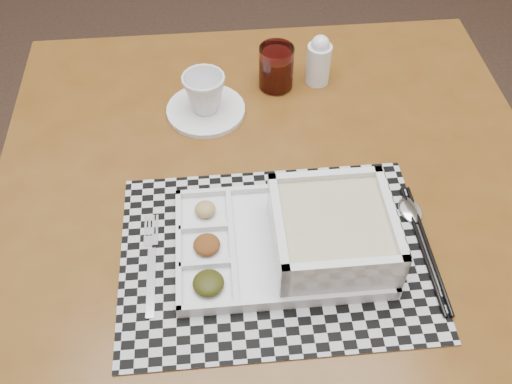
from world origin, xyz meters
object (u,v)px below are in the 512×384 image
creamer_bottle (319,60)px  serving_tray (316,237)px  dining_table (274,218)px  cup (204,93)px  juice_glass (276,69)px

creamer_bottle → serving_tray: bearing=-103.8°
dining_table → cup: bearing=113.3°
dining_table → creamer_bottle: size_ratio=9.66×
dining_table → creamer_bottle: 0.33m
serving_tray → cup: (-0.13, 0.35, 0.01)m
dining_table → cup: cup is taller
dining_table → serving_tray: serving_tray is taller
serving_tray → cup: bearing=110.7°
cup → creamer_bottle: (0.23, 0.06, 0.00)m
dining_table → cup: (-0.09, 0.22, 0.12)m
cup → dining_table: bearing=-56.5°
cup → creamer_bottle: creamer_bottle is taller
dining_table → creamer_bottle: bearing=63.6°
juice_glass → creamer_bottle: creamer_bottle is taller
serving_tray → creamer_bottle: creamer_bottle is taller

